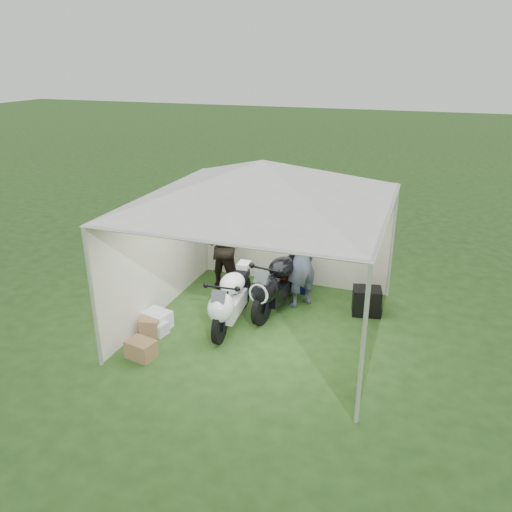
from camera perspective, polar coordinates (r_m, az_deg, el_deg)
The scene contains 12 objects.
ground at distance 9.09m, azimuth 0.69°, elevation -7.95°, with size 80.00×80.00×0.00m, color #224116.
canopy_tent at distance 8.15m, azimuth 0.84°, elevation 8.05°, with size 5.66×5.66×3.00m.
motorcycle_white at distance 8.86m, azimuth -2.99°, elevation -4.87°, with size 0.53×1.98×0.97m.
motorcycle_black at distance 9.38m, azimuth 2.49°, elevation -3.00°, with size 0.69×2.10×1.04m.
paddock_stand at distance 10.34m, azimuth 4.85°, elevation -3.10°, with size 0.45×0.28×0.34m, color #1F27BE.
person_dark_jacket at distance 10.22m, azimuth -3.59°, elevation 1.20°, with size 0.89×0.70×1.84m, color black.
person_blue_jacket at distance 9.46m, azimuth 5.21°, elevation -0.58°, with size 0.67×0.44×1.85m, color slate.
equipment_box at distance 9.61m, azimuth 12.52°, elevation -5.05°, with size 0.51×0.41×0.51m, color black.
crate_0 at distance 9.14m, azimuth -11.23°, elevation -7.14°, with size 0.46×0.36×0.31m, color silver.
crate_1 at distance 8.99m, azimuth -11.90°, elevation -7.76°, with size 0.34×0.34×0.30m, color #8E684A.
crate_2 at distance 8.96m, azimuth -11.11°, elevation -8.07°, with size 0.31×0.26×0.23m, color silver.
crate_3 at distance 8.35m, azimuth -12.99°, elevation -10.33°, with size 0.45×0.32×0.30m, color olive.
Camera 1 is at (2.51, -7.47, 4.53)m, focal length 35.00 mm.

